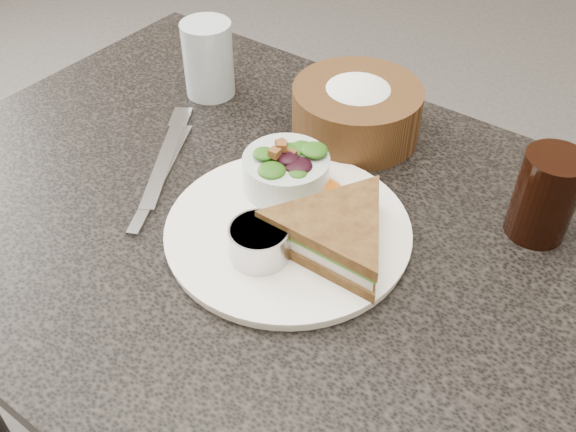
# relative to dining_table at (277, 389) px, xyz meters

# --- Properties ---
(dining_table) EXTENTS (1.00, 0.70, 0.75)m
(dining_table) POSITION_rel_dining_table_xyz_m (0.00, 0.00, 0.00)
(dining_table) COLOR black
(dining_table) RESTS_ON floor
(dinner_plate) EXTENTS (0.29, 0.29, 0.01)m
(dinner_plate) POSITION_rel_dining_table_xyz_m (0.03, -0.01, 0.38)
(dinner_plate) COLOR white
(dinner_plate) RESTS_ON dining_table
(sandwich) EXTENTS (0.18, 0.18, 0.05)m
(sandwich) POSITION_rel_dining_table_xyz_m (0.10, -0.01, 0.41)
(sandwich) COLOR brown
(sandwich) RESTS_ON dinner_plate
(salad_bowl) EXTENTS (0.14, 0.14, 0.06)m
(salad_bowl) POSITION_rel_dining_table_xyz_m (-0.01, 0.05, 0.42)
(salad_bowl) COLOR #B1BFB9
(salad_bowl) RESTS_ON dinner_plate
(dressing_ramekin) EXTENTS (0.09, 0.09, 0.04)m
(dressing_ramekin) POSITION_rel_dining_table_xyz_m (0.03, -0.07, 0.41)
(dressing_ramekin) COLOR #AFAFB0
(dressing_ramekin) RESTS_ON dinner_plate
(orange_wedge) EXTENTS (0.10, 0.10, 0.03)m
(orange_wedge) POSITION_rel_dining_table_xyz_m (0.02, 0.06, 0.40)
(orange_wedge) COLOR orange
(orange_wedge) RESTS_ON dinner_plate
(fork) EXTENTS (0.12, 0.19, 0.01)m
(fork) POSITION_rel_dining_table_xyz_m (-0.19, 0.00, 0.38)
(fork) COLOR #AEB1B3
(fork) RESTS_ON dining_table
(knife) EXTENTS (0.11, 0.21, 0.00)m
(knife) POSITION_rel_dining_table_xyz_m (-0.17, -0.02, 0.38)
(knife) COLOR #9D9EA0
(knife) RESTS_ON dining_table
(bread_basket) EXTENTS (0.21, 0.21, 0.10)m
(bread_basket) POSITION_rel_dining_table_xyz_m (-0.01, 0.21, 0.43)
(bread_basket) COLOR #48321A
(bread_basket) RESTS_ON dining_table
(cola_glass) EXTENTS (0.08, 0.08, 0.12)m
(cola_glass) POSITION_rel_dining_table_xyz_m (0.26, 0.17, 0.44)
(cola_glass) COLOR black
(cola_glass) RESTS_ON dining_table
(water_glass) EXTENTS (0.09, 0.09, 0.11)m
(water_glass) POSITION_rel_dining_table_xyz_m (-0.25, 0.18, 0.43)
(water_glass) COLOR #ABBBC2
(water_glass) RESTS_ON dining_table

